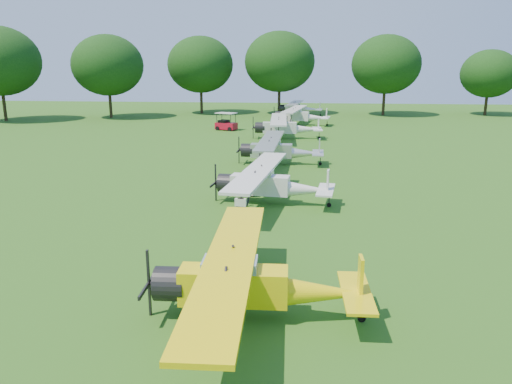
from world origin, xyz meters
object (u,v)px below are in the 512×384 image
aircraft_4 (278,149)px  aircraft_5 (285,126)px  aircraft_6 (299,115)px  aircraft_7 (299,107)px  golf_cart (226,124)px  aircraft_3 (269,182)px  aircraft_2 (250,280)px

aircraft_4 → aircraft_5: bearing=91.5°
aircraft_6 → aircraft_7: 12.49m
aircraft_6 → golf_cart: (-8.87, -5.93, -0.66)m
aircraft_7 → golf_cart: aircraft_7 is taller
aircraft_6 → aircraft_5: bearing=-88.1°
aircraft_4 → aircraft_5: (-0.03, 14.21, 0.11)m
aircraft_3 → aircraft_6: 38.38m
aircraft_2 → golf_cart: size_ratio=4.05×
aircraft_4 → aircraft_6: 26.62m
aircraft_3 → golf_cart: (-7.66, 32.43, -0.59)m
aircraft_3 → aircraft_5: aircraft_5 is taller
aircraft_4 → aircraft_7: size_ratio=1.00×
aircraft_6 → golf_cart: bearing=-138.0°
aircraft_5 → golf_cart: aircraft_5 is taller
aircraft_2 → aircraft_4: (-0.55, 25.31, -0.04)m
aircraft_6 → golf_cart: aircraft_6 is taller
aircraft_2 → golf_cart: bearing=98.2°
aircraft_3 → aircraft_6: size_ratio=0.94×
aircraft_3 → aircraft_5: 25.99m
aircraft_3 → aircraft_4: (-0.15, 11.78, -0.02)m
aircraft_4 → golf_cart: 21.98m
golf_cart → aircraft_2: bearing=-59.5°
aircraft_3 → aircraft_2: bearing=-81.8°
aircraft_4 → golf_cart: bearing=111.4°
golf_cart → aircraft_4: bearing=-49.4°
aircraft_2 → aircraft_4: aircraft_2 is taller
aircraft_3 → golf_cart: 33.33m
aircraft_2 → aircraft_4: bearing=89.5°
aircraft_3 → aircraft_4: 11.78m
aircraft_5 → aircraft_6: aircraft_5 is taller
aircraft_4 → aircraft_6: (1.36, 26.58, 0.09)m
aircraft_4 → aircraft_6: size_ratio=0.93×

